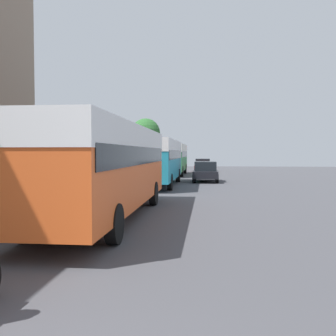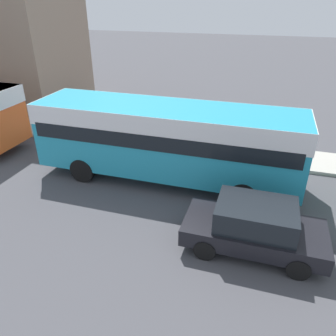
{
  "view_description": "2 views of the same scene",
  "coord_description": "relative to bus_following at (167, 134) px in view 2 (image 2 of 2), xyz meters",
  "views": [
    {
      "loc": [
        1.49,
        -1.76,
        2.23
      ],
      "look_at": [
        -1.01,
        22.81,
        1.22
      ],
      "focal_mm": 40.0,
      "sensor_mm": 36.0,
      "label": 1
    },
    {
      "loc": [
        9.46,
        26.96,
        6.74
      ],
      "look_at": [
        0.46,
        24.18,
        1.76
      ],
      "focal_mm": 35.0,
      "sensor_mm": 36.0,
      "label": 2
    }
  ],
  "objects": [
    {
      "name": "car_crossing",
      "position": [
        3.27,
        3.69,
        -1.2
      ],
      "size": [
        1.92,
        4.07,
        1.55
      ],
      "color": "black",
      "rests_on": "ground_plane"
    },
    {
      "name": "building_midblock",
      "position": [
        -7.43,
        -13.53,
        2.81
      ],
      "size": [
        6.08,
        9.22,
        9.62
      ],
      "color": "gray",
      "rests_on": "ground_plane"
    },
    {
      "name": "bus_following",
      "position": [
        0.0,
        0.0,
        0.0
      ],
      "size": [
        2.65,
        10.33,
        3.07
      ],
      "color": "teal",
      "rests_on": "ground_plane"
    }
  ]
}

